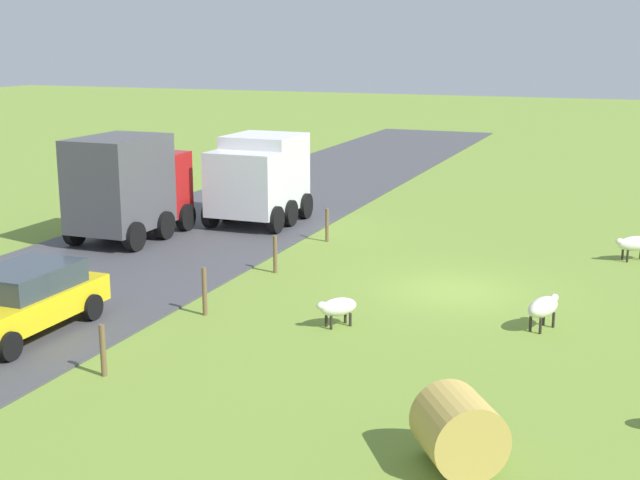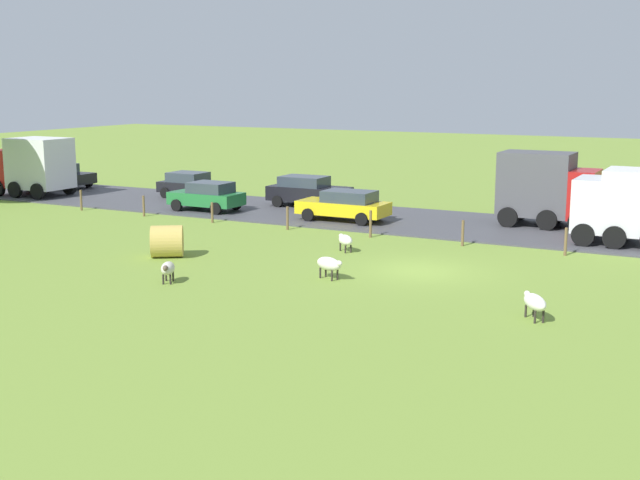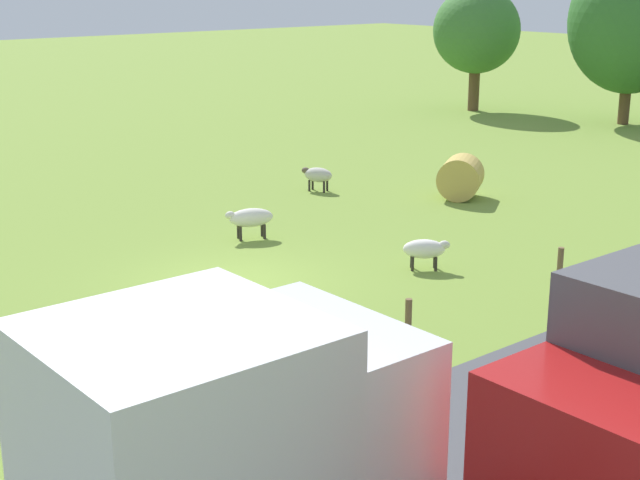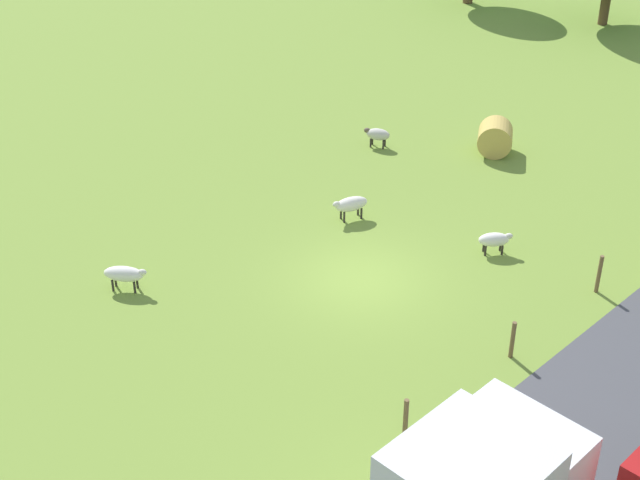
# 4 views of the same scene
# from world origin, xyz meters

# --- Properties ---
(ground_plane) EXTENTS (160.00, 160.00, 0.00)m
(ground_plane) POSITION_xyz_m (0.00, 0.00, 0.00)
(ground_plane) COLOR olive
(road_strip) EXTENTS (8.00, 80.00, 0.06)m
(road_strip) POSITION_xyz_m (10.18, 0.00, 0.03)
(road_strip) COLOR #47474C
(road_strip) RESTS_ON ground_plane
(sheep_0) EXTENTS (0.86, 1.28, 0.79)m
(sheep_0) POSITION_xyz_m (-2.70, 2.39, 0.55)
(sheep_0) COLOR silver
(sheep_0) RESTS_ON ground_plane
(sheep_1) EXTENTS (0.96, 1.02, 0.71)m
(sheep_1) POSITION_xyz_m (1.93, 3.98, 0.48)
(sheep_1) COLOR white
(sheep_1) RESTS_ON ground_plane
(sheep_2) EXTENTS (1.23, 1.09, 0.78)m
(sheep_2) POSITION_xyz_m (-4.50, -5.30, 0.54)
(sheep_2) COLOR white
(sheep_2) RESTS_ON ground_plane
(hay_bale_0) EXTENTS (1.76, 1.75, 1.28)m
(hay_bale_0) POSITION_xyz_m (-2.30, 9.86, 0.64)
(hay_bale_0) COLOR tan
(hay_bale_0) RESTS_ON ground_plane
(fence_post_0) EXTENTS (0.12, 0.12, 1.14)m
(fence_post_0) POSITION_xyz_m (5.33, -4.26, 0.57)
(fence_post_0) COLOR brown
(fence_post_0) RESTS_ON ground_plane
(fence_post_1) EXTENTS (0.12, 0.12, 1.12)m
(fence_post_1) POSITION_xyz_m (5.33, 0.05, 0.56)
(fence_post_1) COLOR brown
(fence_post_1) RESTS_ON ground_plane
(fence_post_2) EXTENTS (0.12, 0.12, 1.23)m
(fence_post_2) POSITION_xyz_m (5.33, 4.36, 0.61)
(fence_post_2) COLOR brown
(fence_post_2) RESTS_ON ground_plane
(fence_post_3) EXTENTS (0.12, 0.12, 1.11)m
(fence_post_3) POSITION_xyz_m (5.33, 8.66, 0.55)
(fence_post_3) COLOR brown
(fence_post_3) RESTS_ON ground_plane
(truck_0) EXTENTS (2.85, 3.88, 3.21)m
(truck_0) POSITION_xyz_m (8.68, -5.97, 1.77)
(truck_0) COLOR white
(truck_0) RESTS_ON road_strip
(truck_1) EXTENTS (2.61, 4.56, 3.54)m
(truck_1) POSITION_xyz_m (11.71, -2.02, 1.91)
(truck_1) COLOR #B21919
(truck_1) RESTS_ON road_strip
(car_4) EXTENTS (2.14, 4.53, 1.52)m
(car_4) POSITION_xyz_m (8.60, 7.21, 0.86)
(car_4) COLOR yellow
(car_4) RESTS_ON road_strip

